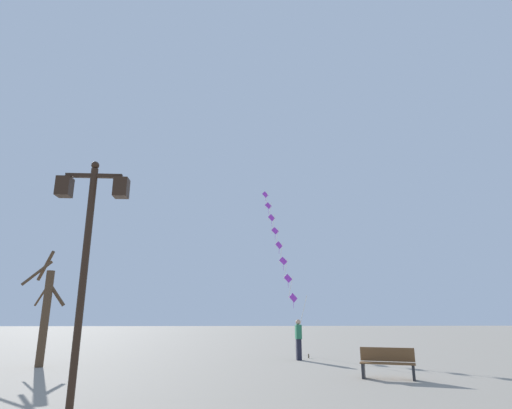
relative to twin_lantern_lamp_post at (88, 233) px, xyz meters
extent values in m
plane|color=gray|center=(3.06, 11.91, -3.39)|extent=(160.00, 160.00, 0.00)
cylinder|color=black|center=(0.00, 0.00, -1.02)|extent=(0.14, 0.14, 4.74)
sphere|color=black|center=(0.00, 0.00, 1.43)|extent=(0.16, 0.16, 0.16)
cube|color=black|center=(0.00, 0.00, 1.20)|extent=(1.14, 0.08, 0.08)
cube|color=black|center=(-0.57, 0.00, 0.95)|extent=(0.28, 0.28, 0.40)
cube|color=beige|center=(-0.57, 0.00, 0.95)|extent=(0.19, 0.19, 0.30)
cube|color=black|center=(0.57, 0.00, 0.95)|extent=(0.28, 0.28, 0.40)
cube|color=beige|center=(0.57, 0.00, 0.95)|extent=(0.19, 0.19, 0.30)
cylinder|color=brown|center=(6.46, 11.74, -3.30)|extent=(0.06, 0.06, 0.18)
cylinder|color=silver|center=(6.32, 12.90, -1.90)|extent=(0.32, 2.34, 2.63)
cylinder|color=silver|center=(6.10, 14.55, -0.04)|extent=(0.15, 0.99, 1.11)
cylinder|color=silver|center=(5.98, 15.52, 1.05)|extent=(0.15, 0.99, 1.11)
cylinder|color=silver|center=(5.86, 16.50, 2.15)|extent=(0.15, 0.99, 1.11)
cylinder|color=silver|center=(5.73, 17.47, 3.25)|extent=(0.15, 0.99, 1.11)
cylinder|color=silver|center=(5.61, 18.44, 4.34)|extent=(0.15, 0.99, 1.11)
cylinder|color=silver|center=(5.48, 19.42, 5.44)|extent=(0.15, 0.99, 1.11)
cylinder|color=silver|center=(5.36, 20.39, 6.54)|extent=(0.15, 0.99, 1.11)
cube|color=purple|center=(6.17, 14.06, -0.59)|extent=(0.47, 0.18, 0.50)
cylinder|color=purple|center=(6.17, 14.06, -0.96)|extent=(0.02, 0.02, 0.33)
cube|color=purple|center=(6.04, 15.04, 0.50)|extent=(0.49, 0.12, 0.50)
cylinder|color=purple|center=(6.04, 15.04, 0.14)|extent=(0.02, 0.02, 0.32)
cube|color=purple|center=(5.92, 16.01, 1.60)|extent=(0.50, 0.01, 0.50)
cylinder|color=purple|center=(5.92, 16.01, 1.22)|extent=(0.02, 0.03, 0.36)
cube|color=purple|center=(5.79, 16.98, 2.70)|extent=(0.47, 0.19, 0.50)
cylinder|color=purple|center=(5.79, 16.98, 2.33)|extent=(0.03, 0.04, 0.32)
cube|color=purple|center=(5.67, 17.96, 3.79)|extent=(0.50, 0.04, 0.50)
cylinder|color=purple|center=(5.67, 17.96, 3.41)|extent=(0.02, 0.04, 0.37)
cube|color=purple|center=(5.54, 18.93, 4.89)|extent=(0.49, 0.07, 0.50)
cylinder|color=purple|center=(5.54, 18.93, 4.49)|extent=(0.02, 0.05, 0.40)
cube|color=purple|center=(5.42, 19.90, 5.99)|extent=(0.50, 0.03, 0.50)
cylinder|color=purple|center=(5.42, 19.90, 5.59)|extent=(0.02, 0.07, 0.40)
cube|color=purple|center=(5.30, 20.88, 7.08)|extent=(0.48, 0.13, 0.50)
cylinder|color=purple|center=(5.30, 20.88, 6.73)|extent=(0.02, 0.04, 0.30)
cube|color=#1E1E2D|center=(5.87, 10.80, -2.94)|extent=(0.21, 0.31, 0.90)
cube|color=#26724C|center=(5.87, 10.80, -2.21)|extent=(0.25, 0.39, 0.60)
sphere|color=tan|center=(5.87, 10.80, -1.79)|extent=(0.22, 0.22, 0.22)
cylinder|color=#26724C|center=(5.86, 11.02, -2.04)|extent=(0.10, 0.39, 0.50)
cylinder|color=#4C3826|center=(-4.23, 8.73, -1.61)|extent=(0.30, 0.30, 3.57)
cylinder|color=#4C3826|center=(-4.63, 9.14, -0.72)|extent=(0.89, 0.92, 0.89)
cylinder|color=#4C3826|center=(-4.40, 9.10, -0.44)|extent=(0.47, 0.86, 0.87)
cylinder|color=#4C3826|center=(-4.73, 8.69, 0.08)|extent=(1.09, 0.18, 1.00)
cylinder|color=#4C3826|center=(-4.62, 9.11, 0.41)|extent=(0.93, 0.92, 1.13)
cylinder|color=#4C3826|center=(-3.97, 8.89, -0.74)|extent=(0.68, 0.50, 0.91)
cube|color=brown|center=(7.59, 4.79, -2.94)|extent=(1.64, 0.99, 0.04)
cube|color=brown|center=(7.67, 4.98, -2.70)|extent=(1.50, 0.64, 0.40)
cube|color=#262628|center=(6.92, 5.06, -3.17)|extent=(0.22, 0.38, 0.45)
cube|color=#262628|center=(8.25, 4.52, -3.17)|extent=(0.22, 0.38, 0.45)
camera|label=1|loc=(2.82, -8.34, -1.62)|focal=29.41mm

